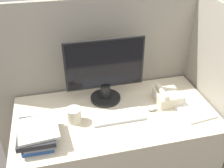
% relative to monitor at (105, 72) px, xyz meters
% --- Properties ---
extents(cubicle_panel_rear, '(1.81, 0.04, 1.46)m').
position_rel_monitor_xyz_m(cubicle_panel_rear, '(0.03, 0.21, -0.26)').
color(cubicle_panel_rear, gray).
rests_on(cubicle_panel_rear, ground_plane).
extents(cubicle_panel_right, '(0.04, 0.78, 1.46)m').
position_rel_monitor_xyz_m(cubicle_panel_right, '(0.77, -0.15, -0.26)').
color(cubicle_panel_right, gray).
rests_on(cubicle_panel_right, ground_plane).
extents(desk, '(1.41, 0.72, 0.76)m').
position_rel_monitor_xyz_m(desk, '(0.03, -0.18, -0.61)').
color(desk, beige).
rests_on(desk, ground_plane).
extents(monitor, '(0.57, 0.23, 0.49)m').
position_rel_monitor_xyz_m(monitor, '(0.00, 0.00, 0.00)').
color(monitor, black).
rests_on(monitor, desk).
extents(keyboard, '(0.36, 0.13, 0.02)m').
position_rel_monitor_xyz_m(keyboard, '(0.04, -0.24, -0.22)').
color(keyboard, silver).
rests_on(keyboard, desk).
extents(mouse, '(0.07, 0.05, 0.03)m').
position_rel_monitor_xyz_m(mouse, '(0.29, -0.21, -0.22)').
color(mouse, silver).
rests_on(mouse, desk).
extents(coffee_cup, '(0.10, 0.10, 0.10)m').
position_rel_monitor_xyz_m(coffee_cup, '(-0.26, -0.21, -0.18)').
color(coffee_cup, beige).
rests_on(coffee_cup, desk).
extents(book_stack, '(0.25, 0.28, 0.10)m').
position_rel_monitor_xyz_m(book_stack, '(-0.50, -0.33, -0.18)').
color(book_stack, '#264C8C').
rests_on(book_stack, desk).
extents(desk_telephone, '(0.18, 0.18, 0.12)m').
position_rel_monitor_xyz_m(desk_telephone, '(0.44, -0.14, -0.19)').
color(desk_telephone, beige).
rests_on(desk_telephone, desk).
extents(paper_pile, '(0.24, 0.26, 0.01)m').
position_rel_monitor_xyz_m(paper_pile, '(0.58, -0.29, -0.23)').
color(paper_pile, white).
rests_on(paper_pile, desk).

